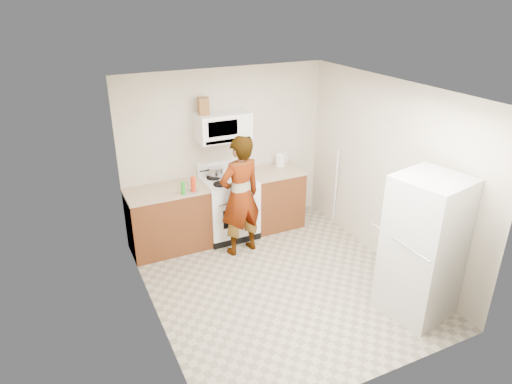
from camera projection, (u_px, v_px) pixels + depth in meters
floor at (280, 283)px, 5.94m from camera, size 3.60×3.60×0.00m
back_wall at (226, 152)px, 6.90m from camera, size 3.20×0.02×2.50m
right_wall at (388, 174)px, 6.05m from camera, size 0.02×3.60×2.50m
cabinet_left at (168, 220)px, 6.57m from camera, size 1.12×0.62×0.90m
counter_left at (166, 191)px, 6.38m from camera, size 1.14×0.64×0.03m
cabinet_right at (274, 199)px, 7.25m from camera, size 0.80×0.62×0.90m
counter_right at (275, 171)px, 7.06m from camera, size 0.82×0.64×0.03m
gas_range at (229, 206)px, 6.92m from camera, size 0.76×0.65×1.13m
microwave at (223, 126)px, 6.53m from camera, size 0.76×0.38×0.40m
person at (240, 196)px, 6.32m from camera, size 0.70×0.52×1.75m
fridge at (423, 248)px, 5.11m from camera, size 0.83×0.83×1.70m
kettle at (280, 160)px, 7.21m from camera, size 0.20×0.20×0.19m
jug at (203, 106)px, 6.31m from camera, size 0.15×0.15×0.24m
saucepan at (215, 172)px, 6.79m from camera, size 0.23×0.23×0.12m
tray at (242, 179)px, 6.69m from camera, size 0.28×0.21×0.05m
bottle_spray at (193, 185)px, 6.26m from camera, size 0.07×0.07×0.21m
bottle_hot_sauce at (194, 182)px, 6.41m from camera, size 0.07×0.07×0.17m
bottle_green_cap at (183, 188)px, 6.20m from camera, size 0.06×0.06×0.18m
pot_lid at (190, 191)px, 6.31m from camera, size 0.27×0.27×0.01m
broom at (336, 187)px, 7.14m from camera, size 0.19×0.24×1.31m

